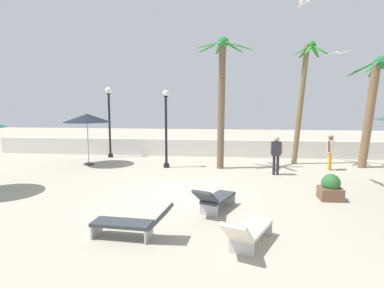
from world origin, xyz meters
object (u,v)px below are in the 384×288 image
(lamp_post_0, at_px, (109,113))
(lounge_chair_2, at_px, (215,198))
(palm_tree_0, at_px, (222,89))
(guest_0, at_px, (330,149))
(seagull_1, at_px, (338,53))
(planter, at_px, (331,188))
(lamp_post_1, at_px, (166,125))
(seagull_0, at_px, (304,2))
(lounge_chair_1, at_px, (132,223))
(palm_tree_2, at_px, (373,99))
(lounge_chair_0, at_px, (248,231))
(guest_1, at_px, (276,151))
(patio_umbrella_2, at_px, (87,118))
(palm_tree_1, at_px, (303,91))

(lamp_post_0, xyz_separation_m, lounge_chair_2, (6.42, -8.82, -2.13))
(palm_tree_0, distance_m, guest_0, 5.79)
(seagull_1, height_order, planter, seagull_1)
(lamp_post_1, bearing_deg, lounge_chair_2, -67.10)
(seagull_0, bearing_deg, lounge_chair_1, -131.40)
(palm_tree_2, distance_m, seagull_0, 6.72)
(seagull_0, bearing_deg, planter, -66.87)
(lounge_chair_0, relative_size, guest_0, 1.19)
(lounge_chair_0, relative_size, planter, 2.29)
(palm_tree_0, bearing_deg, guest_0, 1.65)
(lamp_post_1, relative_size, lounge_chair_1, 1.94)
(guest_1, relative_size, planter, 2.01)
(patio_umbrella_2, distance_m, guest_1, 9.33)
(lounge_chair_1, distance_m, seagull_1, 13.17)
(guest_1, height_order, seagull_0, seagull_0)
(lounge_chair_0, distance_m, seagull_1, 12.05)
(palm_tree_2, bearing_deg, seagull_1, 172.86)
(lounge_chair_1, bearing_deg, lamp_post_0, 112.82)
(lounge_chair_0, bearing_deg, lounge_chair_1, 175.89)
(guest_1, xyz_separation_m, seagull_1, (3.11, 2.38, 4.47))
(palm_tree_1, distance_m, lounge_chair_2, 9.49)
(lounge_chair_1, bearing_deg, lounge_chair_0, -4.11)
(palm_tree_0, height_order, lounge_chair_1, palm_tree_0)
(lounge_chair_1, relative_size, seagull_1, 2.05)
(palm_tree_2, relative_size, guest_1, 3.13)
(lounge_chair_0, bearing_deg, lamp_post_1, 111.98)
(guest_0, bearing_deg, lamp_post_1, -178.17)
(lounge_chair_0, relative_size, lounge_chair_2, 1.00)
(seagull_0, xyz_separation_m, planter, (0.73, -1.71, -6.32))
(palm_tree_1, relative_size, lamp_post_1, 1.65)
(lounge_chair_1, xyz_separation_m, guest_1, (4.26, 7.25, 0.65))
(seagull_0, distance_m, planter, 6.59)
(patio_umbrella_2, distance_m, guest_0, 11.88)
(lounge_chair_2, xyz_separation_m, guest_0, (5.10, 6.47, 0.59))
(palm_tree_1, xyz_separation_m, lounge_chair_1, (-5.90, -10.02, -3.34))
(lounge_chair_2, bearing_deg, planter, 23.38)
(lamp_post_1, bearing_deg, lamp_post_0, 145.63)
(lounge_chair_1, xyz_separation_m, guest_0, (6.92, 8.58, 0.61))
(seagull_0, bearing_deg, lamp_post_1, 152.44)
(lamp_post_0, height_order, seagull_1, seagull_1)
(lounge_chair_0, bearing_deg, palm_tree_0, 95.23)
(lounge_chair_0, distance_m, seagull_0, 8.71)
(palm_tree_0, height_order, planter, palm_tree_0)
(palm_tree_2, distance_m, lamp_post_1, 9.95)
(lounge_chair_2, distance_m, guest_0, 8.25)
(patio_umbrella_2, height_order, lamp_post_1, lamp_post_1)
(lamp_post_0, distance_m, seagull_1, 12.41)
(lamp_post_1, bearing_deg, lounge_chair_1, -84.48)
(planter, bearing_deg, palm_tree_1, 86.50)
(lamp_post_1, relative_size, seagull_0, 3.17)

